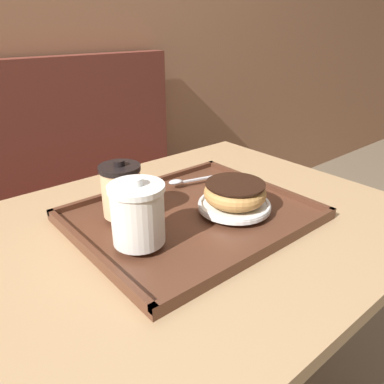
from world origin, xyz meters
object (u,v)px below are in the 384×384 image
object	(u,v)px
coffee_cup_front	(138,213)
donut_chocolate_glazed	(235,192)
spoon	(185,181)
coffee_cup_rear	(121,190)

from	to	relation	value
coffee_cup_front	donut_chocolate_glazed	xyz separation A→B (m)	(0.23, -0.02, -0.02)
coffee_cup_front	donut_chocolate_glazed	bearing A→B (deg)	-4.62
coffee_cup_front	spoon	xyz separation A→B (m)	(0.23, 0.16, -0.05)
coffee_cup_rear	spoon	size ratio (longest dim) A/B	0.76
coffee_cup_front	coffee_cup_rear	bearing A→B (deg)	74.12
coffee_cup_front	spoon	distance (m)	0.28
coffee_cup_front	donut_chocolate_glazed	distance (m)	0.23
coffee_cup_rear	spoon	bearing A→B (deg)	13.11
coffee_cup_rear	coffee_cup_front	bearing A→B (deg)	-105.88
coffee_cup_rear	spoon	distance (m)	0.21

